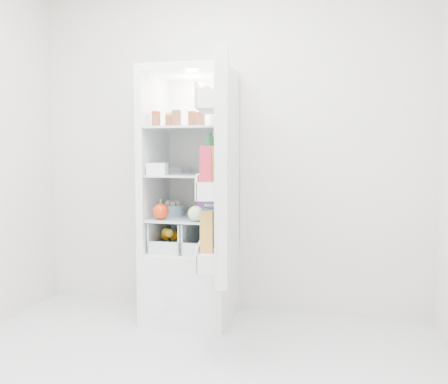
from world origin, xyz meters
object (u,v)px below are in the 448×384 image
(refrigerator, at_px, (193,227))
(red_cabbage, at_px, (209,205))
(mushroom_bowl, at_px, (173,210))
(fridge_door, at_px, (219,173))

(refrigerator, bearing_deg, red_cabbage, -33.97)
(red_cabbage, relative_size, mushroom_bowl, 1.14)
(mushroom_bowl, bearing_deg, fridge_door, -50.84)
(red_cabbage, height_order, mushroom_bowl, red_cabbage)
(refrigerator, relative_size, mushroom_bowl, 11.02)
(refrigerator, bearing_deg, mushroom_bowl, -178.76)
(red_cabbage, bearing_deg, refrigerator, 146.03)
(red_cabbage, distance_m, mushroom_bowl, 0.32)
(red_cabbage, height_order, fridge_door, fridge_door)
(refrigerator, bearing_deg, fridge_door, -60.29)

